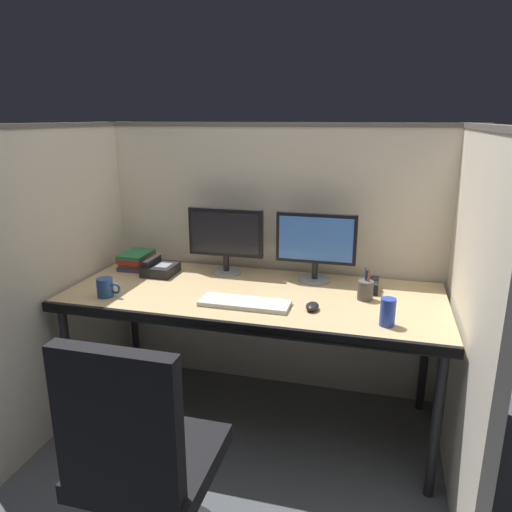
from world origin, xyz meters
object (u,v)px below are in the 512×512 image
at_px(computer_mouse, 312,306).
at_px(desk, 253,302).
at_px(desk_phone, 160,268).
at_px(keyboard_main, 245,303).
at_px(monitor_right, 316,243).
at_px(monitor_left, 226,237).
at_px(office_chair, 147,494).
at_px(book_stack, 137,260).
at_px(coffee_mug, 106,288).
at_px(red_stapler, 374,286).
at_px(soda_can, 388,312).
at_px(pen_cup, 365,290).

bearing_deg(computer_mouse, desk, 156.59).
xyz_separation_m(computer_mouse, desk_phone, (-0.92, 0.31, 0.02)).
distance_m(keyboard_main, computer_mouse, 0.32).
relative_size(monitor_right, keyboard_main, 1.00).
height_order(monitor_left, keyboard_main, monitor_left).
relative_size(office_chair, keyboard_main, 2.27).
xyz_separation_m(desk, book_stack, (-0.78, 0.25, 0.10)).
height_order(coffee_mug, book_stack, coffee_mug).
xyz_separation_m(red_stapler, desk_phone, (-1.19, -0.03, 0.01)).
bearing_deg(keyboard_main, soda_can, -5.61).
distance_m(red_stapler, pen_cup, 0.14).
relative_size(monitor_right, book_stack, 1.93).
height_order(desk, soda_can, soda_can).
relative_size(office_chair, monitor_left, 2.27).
xyz_separation_m(monitor_right, red_stapler, (0.32, -0.08, -0.19)).
xyz_separation_m(computer_mouse, soda_can, (0.33, -0.09, 0.04)).
bearing_deg(coffee_mug, pen_cup, 13.17).
relative_size(office_chair, monitor_right, 2.27).
bearing_deg(book_stack, desk, -17.59).
distance_m(monitor_left, coffee_mug, 0.71).
relative_size(keyboard_main, coffee_mug, 3.41).
height_order(monitor_left, desk_phone, monitor_left).
xyz_separation_m(monitor_left, monitor_right, (0.51, -0.01, 0.00)).
height_order(monitor_left, soda_can, monitor_left).
height_order(red_stapler, coffee_mug, coffee_mug).
bearing_deg(desk, computer_mouse, -23.41).
xyz_separation_m(desk, monitor_right, (0.27, 0.27, 0.27)).
height_order(monitor_left, monitor_right, same).
distance_m(keyboard_main, coffee_mug, 0.70).
bearing_deg(red_stapler, coffee_mug, -161.57).
xyz_separation_m(monitor_left, keyboard_main, (0.24, -0.45, -0.20)).
xyz_separation_m(desk, computer_mouse, (0.32, -0.14, 0.07)).
height_order(desk, keyboard_main, keyboard_main).
xyz_separation_m(office_chair, computer_mouse, (0.42, 0.87, 0.39)).
bearing_deg(monitor_left, coffee_mug, -131.88).
bearing_deg(pen_cup, soda_can, -69.95).
distance_m(office_chair, book_stack, 1.49).
height_order(monitor_right, book_stack, monitor_right).
distance_m(monitor_right, book_stack, 1.07).
xyz_separation_m(desk, coffee_mug, (-0.69, -0.23, 0.10)).
relative_size(desk, coffee_mug, 15.08).
distance_m(red_stapler, desk_phone, 1.19).
bearing_deg(keyboard_main, monitor_left, 118.29).
xyz_separation_m(keyboard_main, desk_phone, (-0.60, 0.33, 0.02)).
xyz_separation_m(monitor_left, red_stapler, (0.83, -0.08, -0.19)).
bearing_deg(office_chair, soda_can, 53.47).
height_order(monitor_left, coffee_mug, monitor_left).
bearing_deg(monitor_right, desk_phone, -172.94).
bearing_deg(book_stack, coffee_mug, -79.90).
bearing_deg(desk_phone, office_chair, -67.10).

